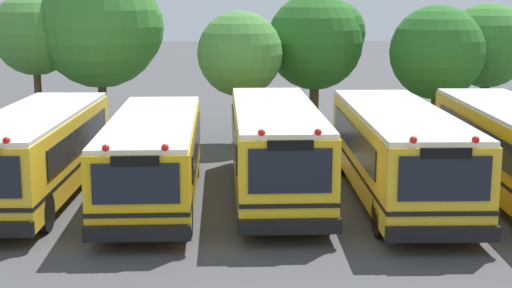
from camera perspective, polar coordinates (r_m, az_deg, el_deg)
name	(u,v)px	position (r m, az deg, el deg)	size (l,w,h in m)	color
ground_plane	(276,197)	(21.95, 1.56, -4.09)	(160.00, 160.00, 0.00)	#424244
school_bus_0	(36,151)	(22.51, -16.43, -0.52)	(2.65, 9.57, 2.65)	yellow
school_bus_1	(154,155)	(21.52, -7.80, -0.84)	(2.69, 9.61, 2.54)	yellow
school_bus_2	(276,147)	(21.76, 1.50, -0.26)	(2.62, 9.53, 2.80)	yellow
school_bus_3	(398,151)	(21.83, 10.79, -0.50)	(2.62, 9.97, 2.73)	yellow
tree_0	(34,33)	(32.03, -16.55, 8.11)	(3.44, 3.44, 6.05)	#4C3823
tree_1	(105,27)	(31.68, -11.44, 8.77)	(5.15, 5.07, 7.14)	#4C3823
tree_2	(238,55)	(29.46, -1.36, 6.80)	(3.34, 3.34, 5.27)	#4C3823
tree_3	(319,40)	(31.64, 4.84, 7.93)	(4.14, 4.02, 5.96)	#4C3823
tree_4	(439,53)	(30.94, 13.81, 6.72)	(3.77, 3.77, 5.49)	#4C3823
tree_5	(486,44)	(33.83, 17.15, 7.29)	(3.61, 3.61, 5.54)	#4C3823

